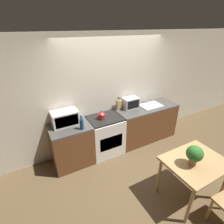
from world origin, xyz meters
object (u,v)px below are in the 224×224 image
at_px(kettle, 101,115).
at_px(stove_range, 105,135).
at_px(bottle, 82,124).
at_px(microwave, 65,118).
at_px(dining_table, 195,166).
at_px(toaster_oven, 130,103).

bearing_deg(kettle, stove_range, 8.90).
distance_m(stove_range, bottle, 0.84).
relative_size(microwave, dining_table, 0.54).
distance_m(kettle, bottle, 0.54).
bearing_deg(toaster_oven, bottle, -165.17).
bearing_deg(microwave, kettle, -10.79).
relative_size(stove_range, kettle, 4.64).
height_order(stove_range, kettle, kettle).
bearing_deg(stove_range, dining_table, -67.60).
height_order(microwave, dining_table, microwave).
bearing_deg(bottle, dining_table, -50.03).
distance_m(stove_range, toaster_oven, 0.98).
xyz_separation_m(stove_range, microwave, (-0.82, 0.13, 0.60)).
height_order(kettle, bottle, bottle).
bearing_deg(dining_table, kettle, 114.77).
xyz_separation_m(bottle, dining_table, (1.32, -1.57, -0.33)).
bearing_deg(microwave, stove_range, -8.87).
xyz_separation_m(bottle, toaster_oven, (1.36, 0.36, 0.01)).
bearing_deg(stove_range, bottle, -161.29).
bearing_deg(dining_table, bottle, 129.97).
bearing_deg(microwave, toaster_oven, 1.19).
distance_m(bottle, dining_table, 2.08).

